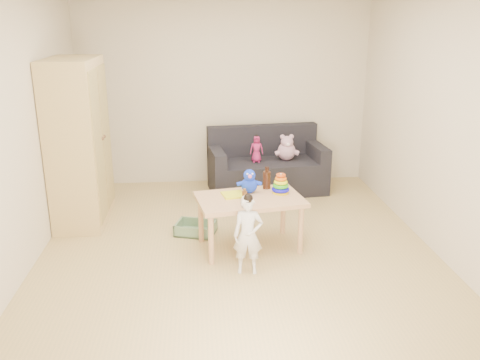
{
  "coord_description": "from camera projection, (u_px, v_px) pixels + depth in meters",
  "views": [
    {
      "loc": [
        -0.37,
        -4.82,
        2.3
      ],
      "look_at": [
        0.05,
        0.25,
        0.65
      ],
      "focal_mm": 38.0,
      "sensor_mm": 36.0,
      "label": 1
    }
  ],
  "objects": [
    {
      "name": "room",
      "position": [
        237.0,
        124.0,
        4.91
      ],
      "size": [
        4.5,
        4.5,
        4.5
      ],
      "color": "tan",
      "rests_on": "ground"
    },
    {
      "name": "toddler",
      "position": [
        248.0,
        236.0,
        4.67
      ],
      "size": [
        0.29,
        0.21,
        0.74
      ],
      "primitive_type": "imported",
      "rotation": [
        0.0,
        0.0,
        -0.11
      ],
      "color": "white",
      "rests_on": "ground"
    },
    {
      "name": "brown_bottle",
      "position": [
        267.0,
        179.0,
        5.36
      ],
      "size": [
        0.08,
        0.08,
        0.24
      ],
      "color": "black",
      "rests_on": "play_table"
    },
    {
      "name": "yellow_book",
      "position": [
        233.0,
        195.0,
        5.18
      ],
      "size": [
        0.26,
        0.26,
        0.02
      ],
      "primitive_type": "cube",
      "rotation": [
        0.0,
        0.0,
        0.2
      ],
      "color": "yellow",
      "rests_on": "play_table"
    },
    {
      "name": "doll",
      "position": [
        257.0,
        149.0,
        6.74
      ],
      "size": [
        0.18,
        0.13,
        0.35
      ],
      "primitive_type": "imported",
      "rotation": [
        0.0,
        0.0,
        -0.06
      ],
      "color": "#B62263",
      "rests_on": "sofa"
    },
    {
      "name": "wardrobe",
      "position": [
        79.0,
        142.0,
        5.74
      ],
      "size": [
        0.52,
        1.04,
        1.87
      ],
      "primitive_type": "cube",
      "color": "#D9B477",
      "rests_on": "ground"
    },
    {
      "name": "play_table",
      "position": [
        250.0,
        223.0,
        5.21
      ],
      "size": [
        1.15,
        0.83,
        0.55
      ],
      "primitive_type": "cube",
      "rotation": [
        0.0,
        0.0,
        0.17
      ],
      "color": "tan",
      "rests_on": "ground"
    },
    {
      "name": "sofa",
      "position": [
        267.0,
        176.0,
        6.93
      ],
      "size": [
        1.62,
        0.94,
        0.43
      ],
      "primitive_type": "cube",
      "rotation": [
        0.0,
        0.0,
        0.11
      ],
      "color": "black",
      "rests_on": "ground"
    },
    {
      "name": "ring_stacker",
      "position": [
        281.0,
        185.0,
        5.23
      ],
      "size": [
        0.18,
        0.18,
        0.21
      ],
      "color": "#DDBC0B",
      "rests_on": "play_table"
    },
    {
      "name": "pink_bear",
      "position": [
        287.0,
        149.0,
        6.85
      ],
      "size": [
        0.26,
        0.23,
        0.3
      ],
      "primitive_type": null,
      "rotation": [
        0.0,
        0.0,
        0.01
      ],
      "color": "#CB95B0",
      "rests_on": "sofa"
    },
    {
      "name": "storage_bin",
      "position": [
        196.0,
        228.0,
        5.61
      ],
      "size": [
        0.49,
        0.42,
        0.13
      ],
      "primitive_type": null,
      "rotation": [
        0.0,
        0.0,
        -0.28
      ],
      "color": "#648560",
      "rests_on": "ground"
    },
    {
      "name": "wooden_figure",
      "position": [
        245.0,
        194.0,
        5.04
      ],
      "size": [
        0.06,
        0.06,
        0.12
      ],
      "primitive_type": null,
      "rotation": [
        0.0,
        0.0,
        0.47
      ],
      "color": "brown",
      "rests_on": "play_table"
    },
    {
      "name": "blue_plush",
      "position": [
        249.0,
        181.0,
        5.23
      ],
      "size": [
        0.23,
        0.19,
        0.26
      ],
      "primitive_type": null,
      "rotation": [
        0.0,
        0.0,
        -0.09
      ],
      "color": "blue",
      "rests_on": "play_table"
    }
  ]
}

